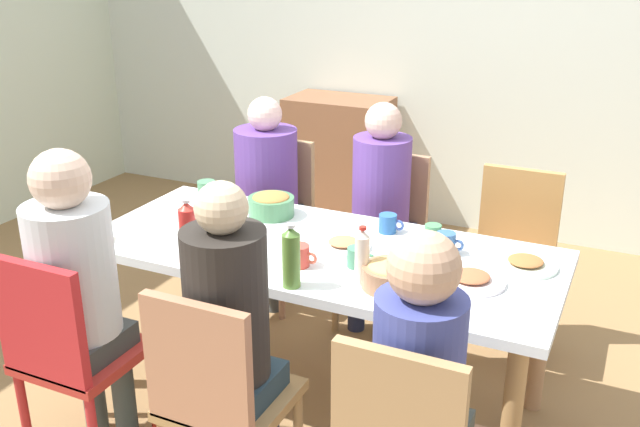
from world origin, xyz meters
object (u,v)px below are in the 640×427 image
object	(u,v)px
cup_6	(446,243)
bottle_2	(291,257)
cup_3	(207,191)
bottle_0	(418,274)
dining_table	(320,265)
cup_0	(299,256)
cup_2	(358,257)
cup_4	(388,223)
person_0	(76,281)
chair_3	(385,230)
person_3	(380,199)
chair_4	(275,211)
chair_5	(218,394)
chair_1	(512,251)
cup_1	(434,233)
side_cabinet	(339,161)
bowl_0	(271,204)
bottle_1	(188,232)
plate_3	(471,279)
cup_5	(93,231)
person_4	(266,182)
person_5	(229,326)
chair_0	(67,350)
plate_0	(525,264)
bottle_3	(362,257)
person_2	(419,378)
plate_2	(234,257)
plate_1	(343,245)
bowl_1	(391,274)

from	to	relation	value
cup_6	bottle_2	bearing A→B (deg)	-129.29
cup_3	bottle_0	size ratio (longest dim) A/B	0.59
dining_table	cup_0	distance (m)	0.23
cup_2	cup_4	distance (m)	0.38
person_0	chair_3	bearing A→B (deg)	66.54
person_3	person_0	bearing A→B (deg)	-114.80
chair_4	bottle_2	size ratio (longest dim) A/B	3.66
chair_5	bottle_2	world-z (taller)	bottle_2
dining_table	cup_0	size ratio (longest dim) A/B	15.89
chair_1	cup_1	distance (m)	0.64
cup_3	side_cabinet	bearing A→B (deg)	92.00
bowl_0	chair_3	bearing A→B (deg)	57.21
bottle_0	bottle_1	size ratio (longest dim) A/B	0.81
plate_3	cup_5	size ratio (longest dim) A/B	2.20
cup_4	chair_3	bearing A→B (deg)	110.82
chair_3	dining_table	bearing A→B (deg)	-90.00
person_4	cup_2	bearing A→B (deg)	-43.21
chair_3	bowl_0	xyz separation A→B (m)	(-0.36, -0.56, 0.27)
person_3	bottle_1	distance (m)	1.13
bottle_2	side_cabinet	bearing A→B (deg)	109.79
person_5	cup_6	distance (m)	1.00
chair_0	cup_0	bearing A→B (deg)	42.40
person_5	bowl_0	world-z (taller)	person_5
person_0	cup_4	xyz separation A→B (m)	(0.85, 0.98, 0.01)
bottle_0	cup_0	bearing A→B (deg)	172.06
cup_0	chair_5	bearing A→B (deg)	-90.25
person_0	plate_3	size ratio (longest dim) A/B	4.84
plate_3	bottle_1	world-z (taller)	bottle_1
plate_0	bottle_0	world-z (taller)	bottle_0
cup_1	bottle_3	distance (m)	0.52
chair_0	bottle_0	size ratio (longest dim) A/B	4.26
cup_2	bottle_1	world-z (taller)	bottle_1
chair_5	person_2	bearing A→B (deg)	8.03
plate_2	cup_1	xyz separation A→B (m)	(0.66, 0.53, 0.02)
plate_1	cup_0	xyz separation A→B (m)	(-0.09, -0.24, 0.03)
plate_3	side_cabinet	world-z (taller)	side_cabinet
chair_3	bottle_3	xyz separation A→B (m)	(0.28, -1.03, 0.32)
cup_5	bottle_0	distance (m)	1.41
chair_1	cup_0	bearing A→B (deg)	-123.18
cup_6	dining_table	bearing A→B (deg)	-161.72
chair_1	bowl_0	size ratio (longest dim) A/B	4.23
side_cabinet	cup_4	bearing A→B (deg)	-60.21
chair_0	cup_0	xyz separation A→B (m)	(0.66, 0.60, 0.26)
dining_table	person_2	world-z (taller)	person_2
person_5	chair_5	bearing A→B (deg)	-90.00
person_3	chair_4	bearing A→B (deg)	172.06
bowl_1	bottle_2	bearing A→B (deg)	-155.99
plate_1	bowl_1	size ratio (longest dim) A/B	1.06
person_0	cup_6	xyz separation A→B (m)	(1.14, 0.87, 0.02)
bowl_1	cup_1	world-z (taller)	bowl_1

